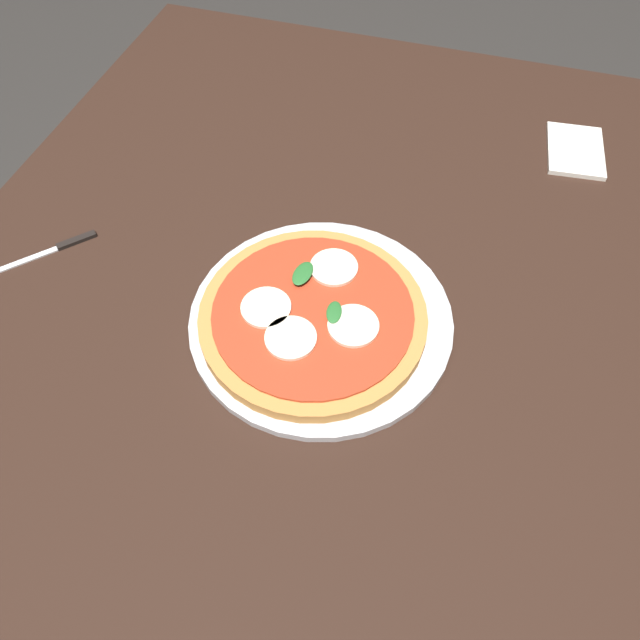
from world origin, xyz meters
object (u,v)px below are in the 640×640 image
Objects in this scene: serving_tray at (320,322)px; napkin at (575,150)px; knife at (54,249)px; dining_table at (296,354)px; pizza at (313,316)px.

serving_tray is 0.55m from napkin.
serving_tray is at bearing 146.64° from napkin.
napkin reaches higher than knife.
dining_table is 4.11× the size of serving_tray.
pizza is 2.26× the size of knife.
serving_tray is at bearing -97.00° from dining_table.
napkin reaches higher than dining_table.
serving_tray reaches higher than dining_table.
pizza reaches higher than napkin.
serving_tray is 0.41m from knife.
serving_tray is (-0.00, -0.04, 0.10)m from dining_table.
dining_table is 0.11m from serving_tray.
knife is (-0.45, 0.71, -0.00)m from napkin.
dining_table is at bearing 143.24° from napkin.
knife is (0.02, 0.40, -0.02)m from pizza.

